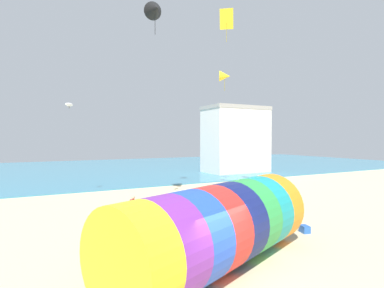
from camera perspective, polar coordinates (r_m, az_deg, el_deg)
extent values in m
cube|color=teal|center=(48.07, -21.17, -4.65)|extent=(120.00, 40.00, 0.10)
cylinder|color=yellow|center=(8.59, -11.84, -20.83)|extent=(2.20, 3.24, 3.04)
cylinder|color=purple|center=(9.27, -6.00, -19.13)|extent=(2.20, 3.24, 3.04)
cylinder|color=blue|center=(10.04, -1.10, -17.54)|extent=(2.20, 3.24, 3.04)
cylinder|color=red|center=(10.86, 3.01, -16.08)|extent=(2.20, 3.24, 3.04)
cylinder|color=navy|center=(11.74, 6.48, -14.78)|extent=(2.20, 3.24, 3.04)
cylinder|color=green|center=(12.66, 9.41, -13.62)|extent=(2.20, 3.24, 3.04)
cylinder|color=teal|center=(13.61, 11.93, -12.59)|extent=(2.20, 3.24, 3.04)
cylinder|color=orange|center=(14.58, 14.09, -11.67)|extent=(2.20, 3.24, 3.04)
cylinder|color=black|center=(15.10, 15.09, -11.24)|extent=(1.12, 2.61, 2.80)
cylinder|color=#726651|center=(16.18, 17.24, -14.50)|extent=(0.24, 0.24, 0.80)
cube|color=#232328|center=(16.00, 17.26, -12.08)|extent=(0.40, 0.42, 0.60)
sphere|color=#9E7051|center=(15.91, 17.26, -10.57)|extent=(0.22, 0.22, 0.22)
cube|color=yellow|center=(27.60, 6.59, 22.58)|extent=(1.24, 1.12, 1.57)
cylinder|color=olive|center=(27.21, 6.58, 20.36)|extent=(0.03, 0.03, 1.65)
ellipsoid|color=white|center=(25.35, -22.36, 6.95)|extent=(0.85, 0.89, 0.37)
cube|color=gray|center=(25.33, -22.36, 6.54)|extent=(0.10, 0.10, 0.22)
cone|color=black|center=(21.64, -7.06, 24.12)|extent=(1.32, 1.52, 1.42)
cylinder|color=black|center=(21.27, -7.06, 21.67)|extent=(0.03, 0.03, 1.32)
cone|color=yellow|center=(26.58, 6.24, 12.73)|extent=(1.30, 1.29, 0.95)
cylinder|color=olive|center=(26.44, 6.24, 11.13)|extent=(0.03, 0.03, 1.01)
cylinder|color=#726651|center=(17.40, -11.13, -13.44)|extent=(0.24, 0.24, 0.76)
cube|color=red|center=(17.25, -11.13, -11.28)|extent=(0.35, 0.42, 0.57)
sphere|color=tan|center=(17.16, -11.14, -9.94)|extent=(0.21, 0.21, 0.21)
cylinder|color=#726651|center=(15.33, -3.30, -15.43)|extent=(0.24, 0.24, 0.75)
cube|color=#232328|center=(15.16, -3.30, -13.05)|extent=(0.42, 0.40, 0.56)
sphere|color=#9E7051|center=(15.07, -3.30, -11.56)|extent=(0.20, 0.20, 0.20)
cube|color=silver|center=(42.18, 8.29, 0.49)|extent=(8.48, 5.08, 8.72)
cube|color=#9D9992|center=(42.39, 8.31, 6.73)|extent=(8.65, 5.18, 0.50)
cube|color=#2659B2|center=(16.60, 20.66, -14.91)|extent=(0.49, 0.60, 0.36)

